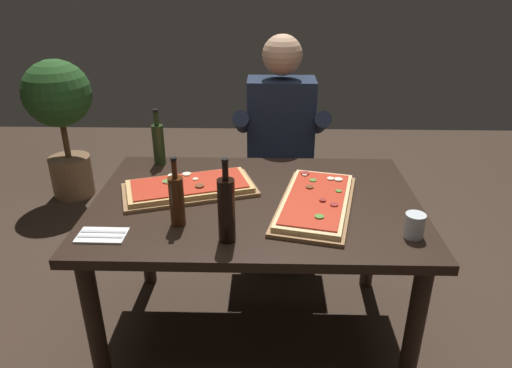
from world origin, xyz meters
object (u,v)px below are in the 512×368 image
tumbler_near_camera (414,225)px  pizza_rectangular_front (189,187)px  potted_plant_corner (60,112)px  pizza_rectangular_left (316,202)px  oil_bottle_amber (158,143)px  seated_diner (281,141)px  diner_chair (279,173)px  dining_table (256,219)px  wine_bottle_dark (226,209)px  vinegar_bottle_green (177,200)px

tumbler_near_camera → pizza_rectangular_front: bearing=158.0°
potted_plant_corner → tumbler_near_camera: bearing=-40.9°
pizza_rectangular_left → oil_bottle_amber: (-0.75, 0.45, 0.09)m
pizza_rectangular_left → seated_diner: (-0.13, 0.79, -0.02)m
pizza_rectangular_front → diner_chair: bearing=61.7°
tumbler_near_camera → potted_plant_corner: bearing=139.1°
dining_table → diner_chair: bearing=81.7°
pizza_rectangular_front → seated_diner: 0.79m
oil_bottle_amber → potted_plant_corner: size_ratio=0.27×
wine_bottle_dark → seated_diner: 1.10m
tumbler_near_camera → vinegar_bottle_green: bearing=175.5°
pizza_rectangular_left → wine_bottle_dark: (-0.35, -0.28, 0.11)m
dining_table → potted_plant_corner: bearing=134.5°
dining_table → oil_bottle_amber: bearing=141.7°
dining_table → pizza_rectangular_front: bearing=166.6°
vinegar_bottle_green → diner_chair: size_ratio=0.32×
seated_diner → potted_plant_corner: bearing=154.2°
seated_diner → potted_plant_corner: seated_diner is taller
oil_bottle_amber → potted_plant_corner: bearing=131.4°
wine_bottle_dark → potted_plant_corner: bearing=127.0°
diner_chair → potted_plant_corner: (-1.61, 0.66, 0.19)m
dining_table → pizza_rectangular_front: 0.33m
dining_table → wine_bottle_dark: size_ratio=4.34×
seated_diner → wine_bottle_dark: bearing=-101.7°
vinegar_bottle_green → diner_chair: (0.42, 1.07, -0.36)m
oil_bottle_amber → seated_diner: 0.72m
dining_table → diner_chair: size_ratio=1.61×
vinegar_bottle_green → pizza_rectangular_left: bearing=16.5°
tumbler_near_camera → dining_table: bearing=154.0°
oil_bottle_amber → tumbler_near_camera: oil_bottle_amber is taller
pizza_rectangular_left → dining_table: bearing=167.6°
vinegar_bottle_green → oil_bottle_amber: bearing=108.2°
wine_bottle_dark → diner_chair: size_ratio=0.37×
vinegar_bottle_green → seated_diner: 1.05m
wine_bottle_dark → pizza_rectangular_front: bearing=116.6°
pizza_rectangular_front → seated_diner: seated_diner is taller
pizza_rectangular_front → tumbler_near_camera: tumbler_near_camera is taller
tumbler_near_camera → potted_plant_corner: 2.75m
dining_table → wine_bottle_dark: (-0.10, -0.33, 0.22)m
tumbler_near_camera → potted_plant_corner: potted_plant_corner is taller
wine_bottle_dark → tumbler_near_camera: size_ratio=3.47×
potted_plant_corner → oil_bottle_amber: bearing=-48.6°
dining_table → vinegar_bottle_green: (-0.30, -0.22, 0.20)m
oil_bottle_amber → vinegar_bottle_green: 0.64m
pizza_rectangular_left → diner_chair: (-0.13, 0.91, -0.27)m
dining_table → potted_plant_corner: size_ratio=1.32×
oil_bottle_amber → diner_chair: oil_bottle_amber is taller
pizza_rectangular_left → potted_plant_corner: size_ratio=0.61×
dining_table → seated_diner: seated_diner is taller
pizza_rectangular_left → wine_bottle_dark: wine_bottle_dark is taller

